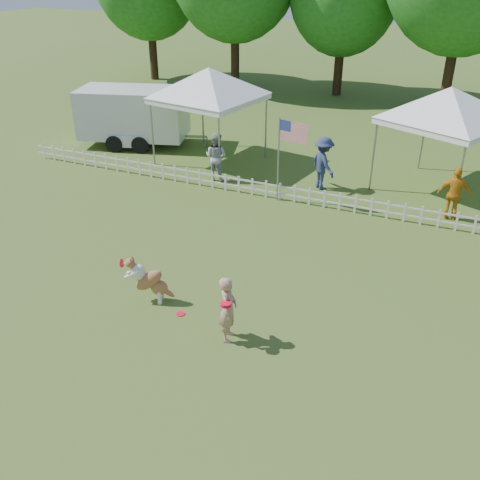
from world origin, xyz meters
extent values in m
plane|color=#385A1C|center=(0.00, 0.00, 0.00)|extent=(120.00, 120.00, 0.00)
imported|color=tan|center=(0.77, -0.25, 0.75)|extent=(0.49, 0.62, 1.49)
cylinder|color=red|center=(-0.58, 0.07, 0.01)|extent=(0.21, 0.21, 0.02)
imported|color=#9A999F|center=(-3.48, 7.78, 0.86)|extent=(0.87, 0.69, 1.71)
imported|color=navy|center=(0.22, 8.53, 0.91)|extent=(1.32, 1.30, 1.82)
imported|color=orange|center=(4.53, 7.78, 0.83)|extent=(1.01, 0.51, 1.66)
camera|label=1|loc=(4.68, -8.39, 7.20)|focal=40.00mm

